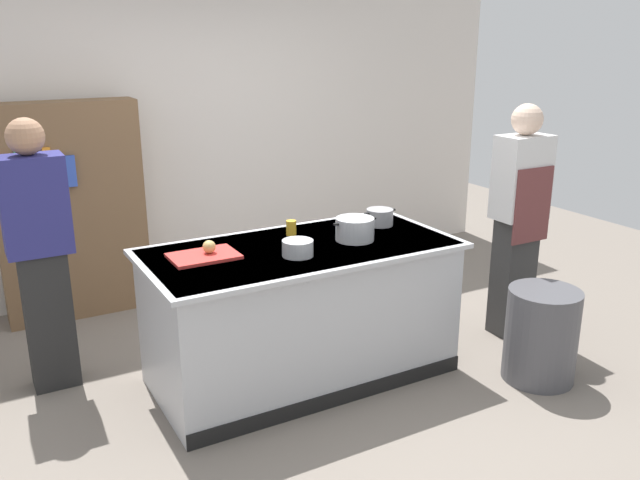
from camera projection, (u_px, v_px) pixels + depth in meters
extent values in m
plane|color=slate|center=(302.00, 374.00, 4.44)|extent=(10.00, 10.00, 0.00)
cube|color=silver|center=(188.00, 116.00, 5.74)|extent=(6.40, 0.12, 3.00)
cube|color=#B7BABF|center=(302.00, 312.00, 4.30)|extent=(1.90, 0.90, 0.90)
cube|color=#B7BABF|center=(301.00, 249.00, 4.17)|extent=(1.98, 0.98, 0.03)
cube|color=black|center=(337.00, 399.00, 4.04)|extent=(1.90, 0.01, 0.10)
cube|color=red|center=(204.00, 256.00, 3.96)|extent=(0.40, 0.28, 0.02)
sphere|color=tan|center=(209.00, 247.00, 3.97)|extent=(0.08, 0.08, 0.08)
cylinder|color=#B7BABF|center=(355.00, 229.00, 4.28)|extent=(0.25, 0.25, 0.15)
cube|color=black|center=(336.00, 224.00, 4.20)|extent=(0.04, 0.02, 0.01)
cube|color=black|center=(373.00, 218.00, 4.33)|extent=(0.04, 0.02, 0.01)
cylinder|color=#99999E|center=(380.00, 217.00, 4.62)|extent=(0.19, 0.19, 0.11)
cube|color=black|center=(367.00, 214.00, 4.55)|extent=(0.04, 0.02, 0.01)
cube|color=black|center=(393.00, 210.00, 4.66)|extent=(0.04, 0.02, 0.01)
cylinder|color=#B7BABF|center=(298.00, 248.00, 3.98)|extent=(0.19, 0.19, 0.10)
cylinder|color=yellow|center=(291.00, 228.00, 4.39)|extent=(0.07, 0.07, 0.10)
cylinder|color=#4C4C51|center=(541.00, 335.00, 4.30)|extent=(0.46, 0.46, 0.62)
cube|color=#313131|center=(513.00, 276.00, 4.95)|extent=(0.28, 0.20, 0.90)
cube|color=silver|center=(522.00, 177.00, 4.73)|extent=(0.38, 0.24, 0.60)
sphere|color=beige|center=(527.00, 119.00, 4.60)|extent=(0.22, 0.22, 0.22)
cube|color=brown|center=(533.00, 206.00, 4.68)|extent=(0.34, 0.02, 0.54)
cube|color=#242424|center=(49.00, 320.00, 4.19)|extent=(0.28, 0.20, 0.90)
cube|color=navy|center=(34.00, 205.00, 3.96)|extent=(0.38, 0.24, 0.60)
sphere|color=#A87A5B|center=(25.00, 136.00, 3.84)|extent=(0.22, 0.22, 0.22)
cube|color=brown|center=(71.00, 212.00, 5.18)|extent=(1.10, 0.28, 1.70)
cube|color=red|center=(7.00, 175.00, 4.74)|extent=(0.09, 0.03, 0.26)
cube|color=green|center=(22.00, 171.00, 4.78)|extent=(0.08, 0.03, 0.30)
cube|color=teal|center=(36.00, 173.00, 4.83)|extent=(0.09, 0.03, 0.26)
cube|color=orange|center=(48.00, 168.00, 4.86)|extent=(0.06, 0.03, 0.31)
cube|color=yellow|center=(59.00, 171.00, 4.90)|extent=(0.05, 0.03, 0.25)
cube|color=#3351B7|center=(70.00, 171.00, 4.94)|extent=(0.08, 0.03, 0.23)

